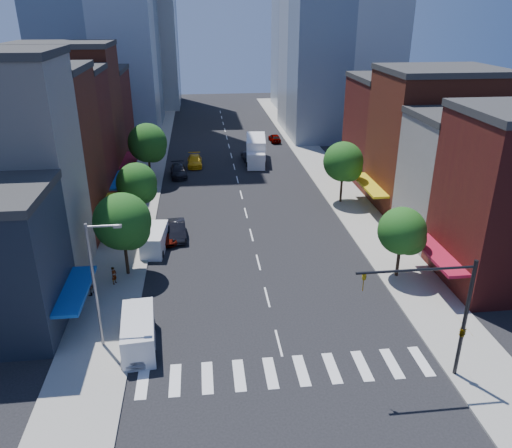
% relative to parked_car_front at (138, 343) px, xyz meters
% --- Properties ---
extents(ground, '(220.00, 220.00, 0.00)m').
position_rel_parked_car_front_xyz_m(ground, '(9.50, -0.08, -0.74)').
color(ground, black).
rests_on(ground, ground).
extents(sidewalk_left, '(5.00, 120.00, 0.15)m').
position_rel_parked_car_front_xyz_m(sidewalk_left, '(-3.00, 39.92, -0.66)').
color(sidewalk_left, gray).
rests_on(sidewalk_left, ground).
extents(sidewalk_right, '(5.00, 120.00, 0.15)m').
position_rel_parked_car_front_xyz_m(sidewalk_right, '(22.00, 39.92, -0.66)').
color(sidewalk_right, gray).
rests_on(sidewalk_right, ground).
extents(crosswalk, '(19.00, 3.00, 0.01)m').
position_rel_parked_car_front_xyz_m(crosswalk, '(9.50, -3.08, -0.73)').
color(crosswalk, silver).
rests_on(crosswalk, ground).
extents(bldg_left_2, '(12.00, 9.00, 16.00)m').
position_rel_parked_car_front_xyz_m(bldg_left_2, '(-11.50, 20.42, 7.26)').
color(bldg_left_2, '#5D2316').
rests_on(bldg_left_2, ground).
extents(bldg_left_3, '(12.00, 8.00, 15.00)m').
position_rel_parked_car_front_xyz_m(bldg_left_3, '(-11.50, 28.92, 6.76)').
color(bldg_left_3, '#591816').
rests_on(bldg_left_3, ground).
extents(bldg_left_4, '(12.00, 9.00, 17.00)m').
position_rel_parked_car_front_xyz_m(bldg_left_4, '(-11.50, 37.42, 7.76)').
color(bldg_left_4, '#5D2316').
rests_on(bldg_left_4, ground).
extents(bldg_left_5, '(12.00, 10.00, 13.00)m').
position_rel_parked_car_front_xyz_m(bldg_left_5, '(-11.50, 46.92, 5.76)').
color(bldg_left_5, '#591816').
rests_on(bldg_left_5, ground).
extents(bldg_right_1, '(12.00, 8.00, 12.00)m').
position_rel_parked_car_front_xyz_m(bldg_right_1, '(30.50, 14.92, 5.26)').
color(bldg_right_1, '#B6B1A8').
rests_on(bldg_right_1, ground).
extents(bldg_right_2, '(12.00, 10.00, 15.00)m').
position_rel_parked_car_front_xyz_m(bldg_right_2, '(30.50, 23.92, 6.76)').
color(bldg_right_2, '#5D2316').
rests_on(bldg_right_2, ground).
extents(bldg_right_3, '(12.00, 10.00, 13.00)m').
position_rel_parked_car_front_xyz_m(bldg_right_3, '(30.50, 33.92, 5.76)').
color(bldg_right_3, '#591816').
rests_on(bldg_right_3, ground).
extents(traffic_signal, '(7.24, 2.24, 8.00)m').
position_rel_parked_car_front_xyz_m(traffic_signal, '(19.44, -4.58, 3.42)').
color(traffic_signal, black).
rests_on(traffic_signal, sidewalk_right).
extents(streetlight, '(2.25, 0.25, 9.00)m').
position_rel_parked_car_front_xyz_m(streetlight, '(-2.31, 0.92, 4.54)').
color(streetlight, slate).
rests_on(streetlight, sidewalk_left).
extents(tree_left_near, '(4.80, 4.80, 7.30)m').
position_rel_parked_car_front_xyz_m(tree_left_near, '(-1.85, 10.84, 4.13)').
color(tree_left_near, black).
rests_on(tree_left_near, sidewalk_left).
extents(tree_left_mid, '(4.20, 4.20, 6.65)m').
position_rel_parked_car_front_xyz_m(tree_left_mid, '(-1.85, 21.84, 3.79)').
color(tree_left_mid, black).
rests_on(tree_left_mid, sidewalk_left).
extents(tree_left_far, '(5.00, 5.00, 7.75)m').
position_rel_parked_car_front_xyz_m(tree_left_far, '(-1.85, 35.84, 4.46)').
color(tree_left_far, black).
rests_on(tree_left_far, sidewalk_left).
extents(tree_right_near, '(4.00, 4.00, 6.20)m').
position_rel_parked_car_front_xyz_m(tree_right_near, '(21.15, 7.84, 3.45)').
color(tree_right_near, black).
rests_on(tree_right_near, sidewalk_right).
extents(tree_right_far, '(4.60, 4.60, 7.20)m').
position_rel_parked_car_front_xyz_m(tree_right_far, '(21.15, 25.84, 4.13)').
color(tree_right_far, black).
rests_on(tree_right_far, sidewalk_right).
extents(parked_car_front, '(2.11, 4.47, 1.48)m').
position_rel_parked_car_front_xyz_m(parked_car_front, '(0.00, 0.00, 0.00)').
color(parked_car_front, '#BCBDC1').
rests_on(parked_car_front, ground).
extents(parked_car_second, '(2.10, 5.00, 1.61)m').
position_rel_parked_car_front_xyz_m(parked_car_second, '(2.00, 18.24, 0.06)').
color(parked_car_second, black).
rests_on(parked_car_second, ground).
extents(parked_car_third, '(2.53, 5.44, 1.51)m').
position_rel_parked_car_front_xyz_m(parked_car_third, '(0.91, 17.99, 0.01)').
color(parked_car_third, '#999999').
rests_on(parked_car_third, ground).
extents(parked_car_rear, '(2.57, 5.40, 1.52)m').
position_rel_parked_car_front_xyz_m(parked_car_rear, '(1.60, 38.36, 0.02)').
color(parked_car_rear, black).
rests_on(parked_car_rear, ground).
extents(cargo_van_near, '(2.57, 5.44, 2.25)m').
position_rel_parked_car_front_xyz_m(cargo_van_near, '(0.01, 0.48, 0.37)').
color(cargo_van_near, silver).
rests_on(cargo_van_near, ground).
extents(cargo_van_far, '(2.44, 5.13, 2.11)m').
position_rel_parked_car_front_xyz_m(cargo_van_far, '(-0.01, 15.46, 0.31)').
color(cargo_van_far, white).
rests_on(cargo_van_far, ground).
extents(taxi, '(2.14, 5.17, 1.50)m').
position_rel_parked_car_front_xyz_m(taxi, '(3.81, 43.00, 0.01)').
color(taxi, yellow).
rests_on(taxi, ground).
extents(traffic_car_oncoming, '(1.82, 4.24, 1.36)m').
position_rel_parked_car_front_xyz_m(traffic_car_oncoming, '(11.78, 45.07, -0.06)').
color(traffic_car_oncoming, black).
rests_on(traffic_car_oncoming, ground).
extents(traffic_car_far, '(1.90, 4.20, 1.40)m').
position_rel_parked_car_front_xyz_m(traffic_car_far, '(17.54, 55.79, -0.04)').
color(traffic_car_far, '#999999').
rests_on(traffic_car_far, ground).
extents(box_truck, '(3.60, 9.34, 3.67)m').
position_rel_parked_car_front_xyz_m(box_truck, '(12.93, 43.90, 1.00)').
color(box_truck, white).
rests_on(box_truck, ground).
extents(pedestrian_near, '(0.57, 0.66, 1.53)m').
position_rel_parked_car_front_xyz_m(pedestrian_near, '(-2.88, 9.25, 0.17)').
color(pedestrian_near, '#999999').
rests_on(pedestrian_near, sidewalk_left).
extents(pedestrian_far, '(0.94, 1.01, 1.66)m').
position_rel_parked_car_front_xyz_m(pedestrian_far, '(-4.56, 7.63, 0.24)').
color(pedestrian_far, '#999999').
rests_on(pedestrian_far, sidewalk_left).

